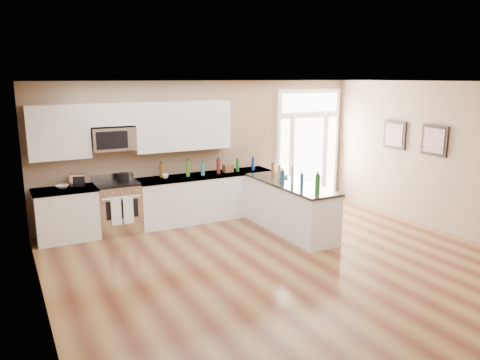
% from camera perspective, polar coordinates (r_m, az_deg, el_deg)
% --- Properties ---
extents(ground, '(8.00, 8.00, 0.00)m').
position_cam_1_polar(ground, '(6.82, 9.97, -12.60)').
color(ground, '#522717').
extents(room_shell, '(8.00, 8.00, 8.00)m').
position_cam_1_polar(room_shell, '(6.30, 10.55, 1.64)').
color(room_shell, '#94785E').
rests_on(room_shell, ground).
extents(back_cabinet_left, '(1.10, 0.66, 0.94)m').
position_cam_1_polar(back_cabinet_left, '(8.94, -20.36, -4.13)').
color(back_cabinet_left, white).
rests_on(back_cabinet_left, ground).
extents(back_cabinet_right, '(2.85, 0.66, 0.94)m').
position_cam_1_polar(back_cabinet_right, '(9.62, -4.15, -2.23)').
color(back_cabinet_right, white).
rests_on(back_cabinet_right, ground).
extents(peninsula_cabinet, '(0.69, 2.32, 0.94)m').
position_cam_1_polar(peninsula_cabinet, '(8.89, 6.04, -3.52)').
color(peninsula_cabinet, white).
rests_on(peninsula_cabinet, ground).
extents(upper_cabinet_left, '(1.04, 0.33, 0.95)m').
position_cam_1_polar(upper_cabinet_left, '(8.79, -21.28, 5.44)').
color(upper_cabinet_left, white).
rests_on(upper_cabinet_left, room_shell).
extents(upper_cabinet_right, '(1.94, 0.33, 0.95)m').
position_cam_1_polar(upper_cabinet_right, '(9.33, -7.00, 6.55)').
color(upper_cabinet_right, white).
rests_on(upper_cabinet_right, room_shell).
extents(upper_cabinet_short, '(0.82, 0.33, 0.40)m').
position_cam_1_polar(upper_cabinet_short, '(8.92, -15.44, 7.70)').
color(upper_cabinet_short, white).
rests_on(upper_cabinet_short, room_shell).
extents(microwave, '(0.78, 0.41, 0.42)m').
position_cam_1_polar(microwave, '(8.93, -15.23, 4.88)').
color(microwave, silver).
rests_on(microwave, room_shell).
extents(entry_door, '(1.70, 0.10, 2.60)m').
position_cam_1_polar(entry_door, '(11.00, 8.28, 4.12)').
color(entry_door, white).
rests_on(entry_door, ground).
extents(wall_art_near, '(0.05, 0.58, 0.58)m').
position_cam_1_polar(wall_art_near, '(10.23, 18.34, 5.25)').
color(wall_art_near, black).
rests_on(wall_art_near, room_shell).
extents(wall_art_far, '(0.05, 0.58, 0.58)m').
position_cam_1_polar(wall_art_far, '(9.56, 22.62, 4.47)').
color(wall_art_far, black).
rests_on(wall_art_far, room_shell).
extents(kitchen_range, '(0.78, 0.69, 1.08)m').
position_cam_1_polar(kitchen_range, '(9.07, -14.62, -3.24)').
color(kitchen_range, silver).
rests_on(kitchen_range, ground).
extents(stockpot, '(0.23, 0.23, 0.17)m').
position_cam_1_polar(stockpot, '(9.04, -14.10, 0.37)').
color(stockpot, black).
rests_on(stockpot, kitchen_range).
extents(toaster_oven, '(0.31, 0.27, 0.22)m').
position_cam_1_polar(toaster_oven, '(8.93, -19.17, 0.00)').
color(toaster_oven, silver).
rests_on(toaster_oven, back_cabinet_left).
extents(cardboard_box, '(0.20, 0.14, 0.16)m').
position_cam_1_polar(cardboard_box, '(9.69, -1.47, 1.44)').
color(cardboard_box, brown).
rests_on(cardboard_box, back_cabinet_right).
extents(bowl_left, '(0.29, 0.29, 0.05)m').
position_cam_1_polar(bowl_left, '(8.88, -20.81, -0.74)').
color(bowl_left, white).
rests_on(bowl_left, back_cabinet_left).
extents(bowl_peninsula, '(0.17, 0.17, 0.05)m').
position_cam_1_polar(bowl_peninsula, '(9.20, 5.47, 0.44)').
color(bowl_peninsula, white).
rests_on(bowl_peninsula, peninsula_cabinet).
extents(cup_counter, '(0.15, 0.15, 0.09)m').
position_cam_1_polar(cup_counter, '(9.18, -9.10, 0.47)').
color(cup_counter, white).
rests_on(cup_counter, back_cabinet_right).
extents(counter_bottles, '(2.14, 2.47, 0.32)m').
position_cam_1_polar(counter_bottles, '(9.05, 0.51, 1.03)').
color(counter_bottles, '#19591E').
rests_on(counter_bottles, back_cabinet_right).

